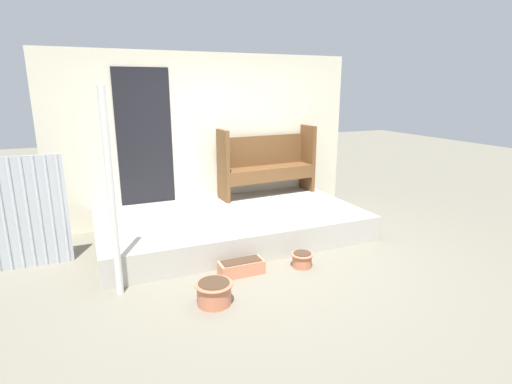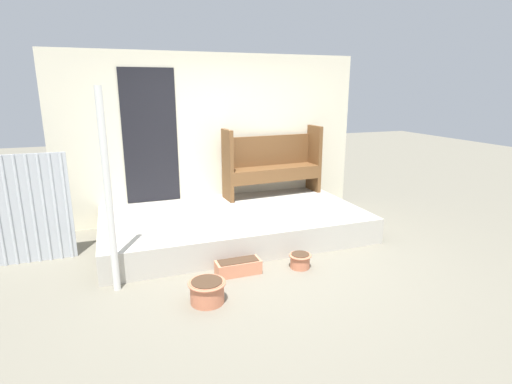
% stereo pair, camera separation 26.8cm
% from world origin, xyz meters
% --- Properties ---
extents(ground_plane, '(24.00, 24.00, 0.00)m').
position_xyz_m(ground_plane, '(0.00, 0.00, 0.00)').
color(ground_plane, '#706B5B').
extents(porch_slab, '(3.65, 1.97, 0.35)m').
position_xyz_m(porch_slab, '(-0.04, 0.99, 0.18)').
color(porch_slab, '#B7B2A5').
rests_on(porch_slab, ground_plane).
extents(house_wall, '(4.85, 0.08, 2.60)m').
position_xyz_m(house_wall, '(-0.08, 2.00, 1.30)').
color(house_wall, beige).
rests_on(house_wall, ground_plane).
extents(support_post, '(0.07, 0.07, 2.10)m').
position_xyz_m(support_post, '(-1.68, -0.11, 1.05)').
color(support_post, silver).
rests_on(support_post, ground_plane).
extents(bench, '(1.64, 0.50, 1.11)m').
position_xyz_m(bench, '(0.84, 1.73, 0.91)').
color(bench, brown).
rests_on(bench, porch_slab).
extents(flower_pot_left, '(0.38, 0.38, 0.23)m').
position_xyz_m(flower_pot_left, '(-0.84, -0.70, 0.13)').
color(flower_pot_left, '#C67251').
rests_on(flower_pot_left, ground_plane).
extents(flower_pot_middle, '(0.27, 0.27, 0.18)m').
position_xyz_m(flower_pot_middle, '(0.38, -0.30, 0.10)').
color(flower_pot_middle, '#C67251').
rests_on(flower_pot_middle, ground_plane).
extents(planter_box_rect, '(0.52, 0.21, 0.17)m').
position_xyz_m(planter_box_rect, '(-0.36, -0.20, 0.08)').
color(planter_box_rect, tan).
rests_on(planter_box_rect, ground_plane).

